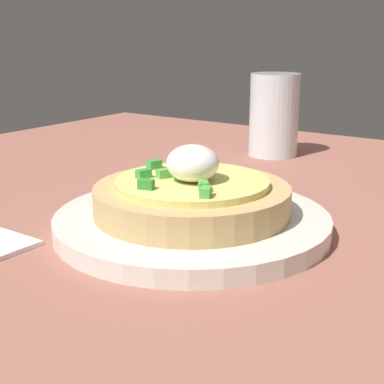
# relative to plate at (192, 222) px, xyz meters

# --- Properties ---
(dining_table) EXTENTS (1.16, 0.88, 0.03)m
(dining_table) POSITION_rel_plate_xyz_m (0.03, 0.09, -0.02)
(dining_table) COLOR #955A4C
(dining_table) RESTS_ON ground
(plate) EXTENTS (0.25, 0.25, 0.02)m
(plate) POSITION_rel_plate_xyz_m (0.00, 0.00, 0.00)
(plate) COLOR silver
(plate) RESTS_ON dining_table
(pizza) EXTENTS (0.17, 0.17, 0.06)m
(pizza) POSITION_rel_plate_xyz_m (0.00, -0.00, 0.03)
(pizza) COLOR tan
(pizza) RESTS_ON plate
(cup_near) EXTENTS (0.07, 0.07, 0.12)m
(cup_near) POSITION_rel_plate_xyz_m (-0.09, 0.33, 0.04)
(cup_near) COLOR silver
(cup_near) RESTS_ON dining_table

